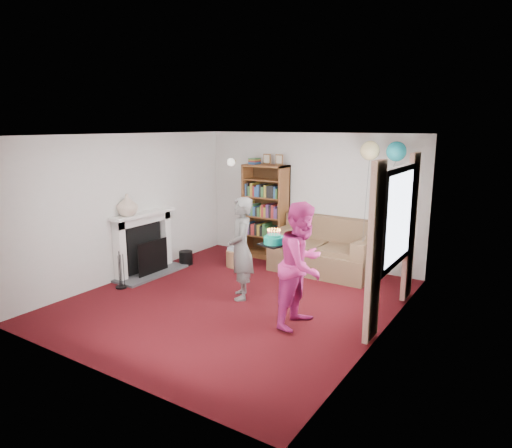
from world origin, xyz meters
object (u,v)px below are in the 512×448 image
Objects in this scene: person_striped at (241,248)px; birthday_cake at (274,240)px; sofa at (325,252)px; bookcase at (266,212)px; person_magenta at (302,265)px.

person_striped is 0.87m from birthday_cake.
sofa is 5.55× the size of birthday_cake.
bookcase is at bearing 165.93° from person_striped.
person_magenta is at bearing -8.38° from birthday_cake.
sofa is at bearing 128.36° from person_striped.
birthday_cake is at bearing -56.61° from bookcase.
person_striped is 0.94× the size of person_magenta.
person_striped is at bearing -105.70° from sofa.
bookcase is 1.24× the size of person_magenta.
bookcase reaches higher than sofa.
person_magenta is at bearing -73.13° from sofa.
bookcase reaches higher than person_magenta.
bookcase is 1.32× the size of person_striped.
person_magenta is 0.55m from birthday_cake.
birthday_cake is at bearing -84.46° from sofa.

